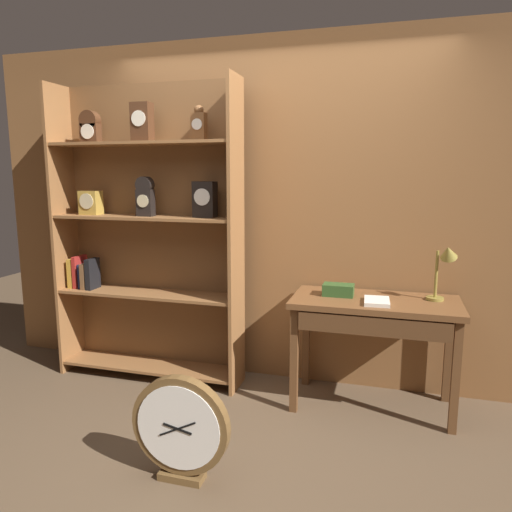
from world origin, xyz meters
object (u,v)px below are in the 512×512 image
Objects in this scene: open_repair_manual at (377,301)px; round_clock_large at (181,428)px; workbench at (375,316)px; desk_lamp at (444,264)px; toolbox_small at (338,290)px; bookshelf at (146,233)px.

open_repair_manual reaches higher than round_clock_large.
workbench is 0.57m from desk_lamp.
workbench is 5.29× the size of toolbox_small.
workbench is at bearing -2.67° from bookshelf.
round_clock_large is at bearing -129.91° from workbench.
desk_lamp is at bearing 2.35° from toolbox_small.
toolbox_small is at bearing 150.86° from open_repair_manual.
workbench is 0.30m from toolbox_small.
toolbox_small reaches higher than round_clock_large.
bookshelf is at bearing -179.98° from desk_lamp.
desk_lamp reaches higher than workbench.
toolbox_small is 0.30m from open_repair_manual.
desk_lamp is (2.16, 0.00, -0.13)m from bookshelf.
workbench is at bearing -12.15° from toolbox_small.
workbench is 2.79× the size of desk_lamp.
round_clock_large is (-0.92, -1.10, -0.37)m from workbench.
desk_lamp is 1.90× the size of toolbox_small.
round_clock_large is at bearing -138.69° from desk_lamp.
open_repair_manual is at bearing -80.16° from workbench.
toolbox_small is (-0.68, -0.03, -0.22)m from desk_lamp.
bookshelf reaches higher than open_repair_manual.
open_repair_manual is 1.47m from round_clock_large.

